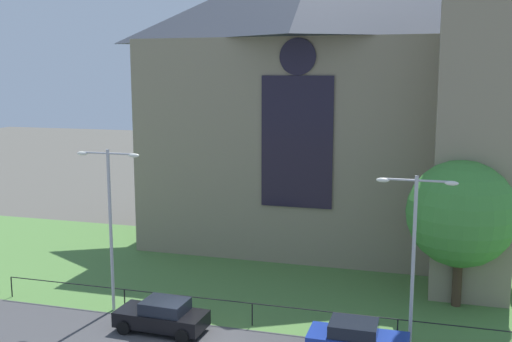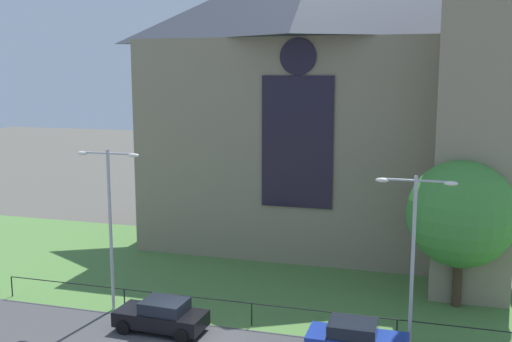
{
  "view_description": "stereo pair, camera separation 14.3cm",
  "coord_description": "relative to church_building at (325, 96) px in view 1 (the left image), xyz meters",
  "views": [
    {
      "loc": [
        10.03,
        -23.44,
        11.85
      ],
      "look_at": [
        0.94,
        8.0,
        6.52
      ],
      "focal_mm": 42.32,
      "sensor_mm": 36.0,
      "label": 1
    },
    {
      "loc": [
        10.17,
        -23.4,
        11.85
      ],
      "look_at": [
        0.94,
        8.0,
        6.52
      ],
      "focal_mm": 42.32,
      "sensor_mm": 36.0,
      "label": 2
    }
  ],
  "objects": [
    {
      "name": "parked_car_blue",
      "position": [
        4.36,
        -16.75,
        -9.53
      ],
      "size": [
        4.2,
        2.02,
        1.51
      ],
      "rotation": [
        0.0,
        0.0,
        0.0
      ],
      "color": "#1E3899",
      "rests_on": "ground"
    },
    {
      "name": "ground",
      "position": [
        -3.11,
        -7.48,
        -10.27
      ],
      "size": [
        160.0,
        160.0,
        0.0
      ],
      "primitive_type": "plane",
      "color": "#56544C"
    },
    {
      "name": "parked_car_black",
      "position": [
        -4.6,
        -16.73,
        -9.53
      ],
      "size": [
        4.27,
        2.16,
        1.51
      ],
      "rotation": [
        0.0,
        0.0,
        3.1
      ],
      "color": "black",
      "rests_on": "ground"
    },
    {
      "name": "tree_right_near",
      "position": [
        8.61,
        -9.67,
        -5.42
      ],
      "size": [
        5.43,
        5.43,
        7.58
      ],
      "color": "#423021",
      "rests_on": "ground"
    },
    {
      "name": "streetlamp_near",
      "position": [
        -8.05,
        -15.08,
        -5.05
      ],
      "size": [
        3.37,
        0.26,
        8.2
      ],
      "color": "#B2B2B7",
      "rests_on": "ground"
    },
    {
      "name": "streetlamp_far",
      "position": [
        6.49,
        -15.08,
        -5.39
      ],
      "size": [
        3.37,
        0.26,
        7.59
      ],
      "color": "#B2B2B7",
      "rests_on": "ground"
    },
    {
      "name": "church_building",
      "position": [
        0.0,
        0.0,
        0.0
      ],
      "size": [
        23.2,
        16.2,
        26.0
      ],
      "color": "gray",
      "rests_on": "ground"
    },
    {
      "name": "iron_railing",
      "position": [
        -0.77,
        -14.98,
        -9.31
      ],
      "size": [
        26.92,
        0.07,
        1.13
      ],
      "color": "black",
      "rests_on": "ground"
    },
    {
      "name": "grass_verge",
      "position": [
        -3.11,
        -9.48,
        -10.27
      ],
      "size": [
        120.0,
        20.0,
        0.01
      ],
      "primitive_type": "cube",
      "color": "#517F3D",
      "rests_on": "ground"
    }
  ]
}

